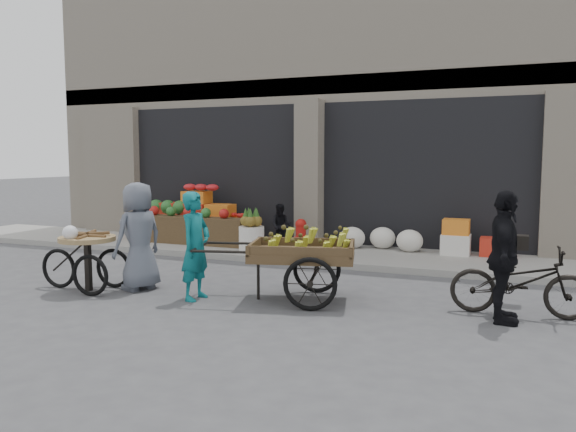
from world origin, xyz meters
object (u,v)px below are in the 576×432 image
at_px(pineapple_bin, 252,239).
at_px(orange_bucket, 324,249).
at_px(bicycle, 520,281).
at_px(vendor_woman, 196,246).
at_px(tricycle_cart, 87,254).
at_px(banana_cart, 299,249).
at_px(vendor_grey, 139,236).
at_px(fire_hydrant, 301,235).
at_px(cyclist, 504,257).
at_px(seated_person, 281,226).

distance_m(pineapple_bin, orange_bucket, 1.61).
xyz_separation_m(orange_bucket, bicycle, (3.48, -2.52, 0.18)).
xyz_separation_m(vendor_woman, tricycle_cart, (-1.80, -0.17, -0.21)).
height_order(banana_cart, vendor_grey, vendor_grey).
xyz_separation_m(banana_cart, vendor_woman, (-1.40, -0.47, 0.03)).
distance_m(vendor_woman, vendor_grey, 1.14).
distance_m(orange_bucket, banana_cart, 2.97).
bearing_deg(tricycle_cart, banana_cart, 7.56).
bearing_deg(vendor_grey, orange_bucket, 166.29).
bearing_deg(vendor_woman, pineapple_bin, 15.62).
bearing_deg(fire_hydrant, vendor_woman, -95.33).
relative_size(vendor_woman, cyclist, 0.95).
relative_size(fire_hydrant, vendor_woman, 0.46).
relative_size(pineapple_bin, vendor_grey, 0.31).
bearing_deg(bicycle, pineapple_bin, 59.62).
bearing_deg(orange_bucket, pineapple_bin, 176.42).
distance_m(seated_person, banana_cart, 4.00).
height_order(seated_person, banana_cart, seated_person).
distance_m(fire_hydrant, bicycle, 4.73).
distance_m(tricycle_cart, bicycle, 6.18).
distance_m(pineapple_bin, banana_cart, 3.71).
relative_size(fire_hydrant, banana_cart, 0.27).
xyz_separation_m(seated_person, tricycle_cart, (-1.42, -4.21, -0.02)).
xyz_separation_m(fire_hydrant, cyclist, (3.78, -2.97, 0.32)).
bearing_deg(vendor_grey, tricycle_cart, -43.99).
bearing_deg(bicycle, cyclist, 150.32).
bearing_deg(banana_cart, vendor_grey, 171.92).
distance_m(tricycle_cart, cyclist, 5.93).
bearing_deg(cyclist, pineapple_bin, 55.15).
bearing_deg(vendor_woman, vendor_grey, 83.14).
bearing_deg(vendor_grey, seated_person, -172.96).
relative_size(tricycle_cart, cyclist, 0.88).
bearing_deg(tricycle_cart, cyclist, 2.05).
xyz_separation_m(pineapple_bin, vendor_woman, (0.78, -3.44, 0.40)).
xyz_separation_m(vendor_woman, vendor_grey, (-1.12, 0.19, 0.05)).
bearing_deg(vendor_woman, seated_person, 8.22).
relative_size(pineapple_bin, bicycle, 0.30).
xyz_separation_m(orange_bucket, vendor_woman, (-0.82, -3.34, 0.50)).
distance_m(orange_bucket, seated_person, 1.42).
xyz_separation_m(seated_person, banana_cart, (1.78, -3.57, 0.16)).
height_order(orange_bucket, vendor_grey, vendor_grey).
xyz_separation_m(pineapple_bin, bicycle, (5.08, -2.62, 0.08)).
height_order(pineapple_bin, vendor_grey, vendor_grey).
bearing_deg(vendor_grey, pineapple_bin, -168.06).
bearing_deg(fire_hydrant, banana_cart, -69.74).
bearing_deg(orange_bucket, vendor_woman, -103.73).
distance_m(fire_hydrant, cyclist, 4.81).
height_order(banana_cart, vendor_woman, vendor_woman).
height_order(pineapple_bin, bicycle, bicycle).
bearing_deg(seated_person, banana_cart, -73.54).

